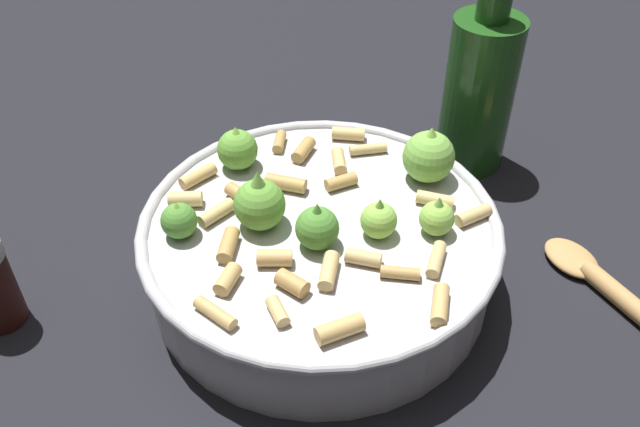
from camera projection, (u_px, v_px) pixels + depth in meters
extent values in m
plane|color=black|center=(320.00, 278.00, 0.57)|extent=(2.40, 2.40, 0.00)
cylinder|color=#B7B7BC|center=(320.00, 251.00, 0.55)|extent=(0.27, 0.27, 0.06)
torus|color=#B7B7BC|center=(320.00, 223.00, 0.53)|extent=(0.28, 0.28, 0.01)
sphere|color=#8CC64C|center=(379.00, 220.00, 0.51)|extent=(0.03, 0.03, 0.03)
cone|color=#609E38|center=(380.00, 205.00, 0.50)|extent=(0.01, 0.01, 0.01)
sphere|color=#4C8933|center=(317.00, 228.00, 0.50)|extent=(0.03, 0.03, 0.03)
cone|color=#4C8933|center=(317.00, 211.00, 0.49)|extent=(0.01, 0.01, 0.01)
sphere|color=#8CC64C|center=(437.00, 218.00, 0.51)|extent=(0.03, 0.03, 0.03)
cone|color=#75B247|center=(439.00, 204.00, 0.50)|extent=(0.01, 0.01, 0.01)
sphere|color=#609E38|center=(260.00, 205.00, 0.51)|extent=(0.04, 0.04, 0.04)
cone|color=#75B247|center=(258.00, 182.00, 0.50)|extent=(0.02, 0.02, 0.02)
sphere|color=#4C8933|center=(179.00, 221.00, 0.51)|extent=(0.03, 0.03, 0.03)
cone|color=#8CC64C|center=(177.00, 208.00, 0.50)|extent=(0.01, 0.01, 0.01)
sphere|color=#609E38|center=(237.00, 150.00, 0.57)|extent=(0.03, 0.03, 0.03)
cone|color=#8CC64C|center=(236.00, 133.00, 0.56)|extent=(0.02, 0.02, 0.01)
sphere|color=#75B247|center=(429.00, 157.00, 0.56)|extent=(0.04, 0.04, 0.04)
cone|color=#8CC64C|center=(431.00, 136.00, 0.54)|extent=(0.02, 0.02, 0.02)
cylinder|color=tan|center=(228.00, 245.00, 0.50)|extent=(0.03, 0.02, 0.01)
cylinder|color=tan|center=(363.00, 258.00, 0.49)|extent=(0.02, 0.03, 0.01)
cylinder|color=tan|center=(400.00, 273.00, 0.48)|extent=(0.02, 0.03, 0.01)
cylinder|color=tan|center=(440.00, 305.00, 0.46)|extent=(0.03, 0.02, 0.01)
cylinder|color=tan|center=(278.00, 311.00, 0.45)|extent=(0.02, 0.02, 0.01)
cylinder|color=tan|center=(348.00, 134.00, 0.61)|extent=(0.02, 0.03, 0.01)
cylinder|color=tan|center=(213.00, 312.00, 0.45)|extent=(0.01, 0.03, 0.01)
cylinder|color=tan|center=(339.00, 161.00, 0.58)|extent=(0.03, 0.03, 0.01)
cylinder|color=tan|center=(304.00, 150.00, 0.59)|extent=(0.03, 0.02, 0.01)
cylinder|color=tan|center=(279.00, 142.00, 0.60)|extent=(0.03, 0.02, 0.01)
cylinder|color=tan|center=(341.00, 182.00, 0.56)|extent=(0.03, 0.02, 0.01)
cylinder|color=tan|center=(274.00, 258.00, 0.49)|extent=(0.03, 0.03, 0.01)
cylinder|color=tan|center=(329.00, 271.00, 0.48)|extent=(0.03, 0.02, 0.01)
cylinder|color=tan|center=(435.00, 200.00, 0.54)|extent=(0.02, 0.03, 0.01)
cylinder|color=tan|center=(436.00, 260.00, 0.49)|extent=(0.03, 0.02, 0.01)
cylinder|color=tan|center=(340.00, 329.00, 0.44)|extent=(0.03, 0.03, 0.01)
cylinder|color=tan|center=(473.00, 215.00, 0.53)|extent=(0.03, 0.02, 0.01)
cylinder|color=tan|center=(239.00, 194.00, 0.54)|extent=(0.01, 0.03, 0.01)
cylinder|color=tan|center=(228.00, 279.00, 0.47)|extent=(0.03, 0.02, 0.01)
cylinder|color=tan|center=(185.00, 199.00, 0.54)|extent=(0.03, 0.03, 0.01)
cylinder|color=tan|center=(198.00, 176.00, 0.56)|extent=(0.03, 0.02, 0.01)
cylinder|color=tan|center=(292.00, 283.00, 0.47)|extent=(0.01, 0.02, 0.01)
cylinder|color=tan|center=(217.00, 213.00, 0.53)|extent=(0.03, 0.01, 0.01)
cylinder|color=tan|center=(286.00, 183.00, 0.55)|extent=(0.02, 0.04, 0.01)
cylinder|color=tan|center=(368.00, 149.00, 0.59)|extent=(0.03, 0.03, 0.01)
cylinder|color=#1E4C19|center=(478.00, 95.00, 0.64)|extent=(0.07, 0.07, 0.15)
cylinder|color=#1E4C19|center=(495.00, 0.00, 0.58)|extent=(0.03, 0.03, 0.04)
ellipsoid|color=#B2844C|center=(571.00, 258.00, 0.57)|extent=(0.05, 0.06, 0.01)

